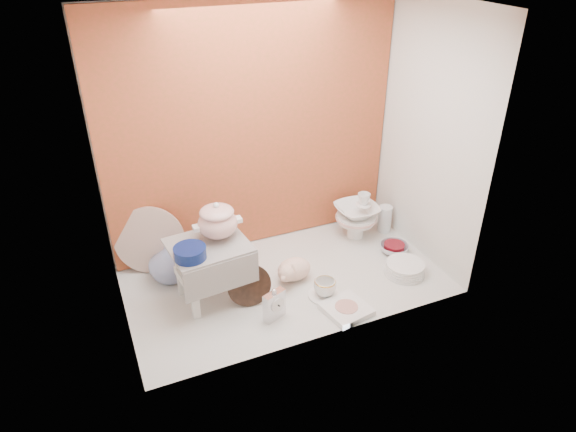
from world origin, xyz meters
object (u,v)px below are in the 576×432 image
step_stool (211,271)px  soup_tureen (217,220)px  plush_pig (294,269)px  dinner_plate_stack (405,268)px  blue_white_vase (169,261)px  porcelain_tower (356,216)px  crystal_bowl (394,248)px  gold_rim_teacup (325,287)px  mantel_clock (274,304)px  floral_platter (149,240)px

step_stool → soup_tureen: size_ratio=1.61×
plush_pig → step_stool: bearing=158.8°
soup_tureen → dinner_plate_stack: (1.04, -0.29, -0.42)m
blue_white_vase → porcelain_tower: 1.22m
crystal_bowl → porcelain_tower: size_ratio=0.57×
gold_rim_teacup → porcelain_tower: porcelain_tower is taller
mantel_clock → crystal_bowl: (0.93, 0.28, -0.06)m
blue_white_vase → gold_rim_teacup: (0.75, -0.50, -0.06)m
crystal_bowl → porcelain_tower: 0.32m
blue_white_vase → porcelain_tower: (1.22, -0.02, 0.03)m
dinner_plate_stack → blue_white_vase: bearing=158.6°
step_stool → porcelain_tower: (1.05, 0.24, -0.02)m
blue_white_vase → plush_pig: size_ratio=0.98×
soup_tureen → blue_white_vase: (-0.25, 0.22, -0.33)m
soup_tureen → floral_platter: bearing=132.0°
soup_tureen → step_stool: bearing=-148.4°
soup_tureen → blue_white_vase: soup_tureen is taller
plush_pig → dinner_plate_stack: (0.63, -0.21, -0.04)m
porcelain_tower → floral_platter: bearing=173.0°
mantel_clock → floral_platter: bearing=103.9°
gold_rim_teacup → dinner_plate_stack: gold_rim_teacup is taller
step_stool → dinner_plate_stack: 1.14m
soup_tureen → plush_pig: soup_tureen is taller
step_stool → mantel_clock: 0.40m
blue_white_vase → dinner_plate_stack: (1.28, -0.50, -0.09)m
blue_white_vase → mantel_clock: 0.70m
soup_tureen → porcelain_tower: soup_tureen is taller
crystal_bowl → porcelain_tower: porcelain_tower is taller
floral_platter → plush_pig: bearing=-30.7°
step_stool → dinner_plate_stack: bearing=-18.1°
mantel_clock → porcelain_tower: porcelain_tower is taller
plush_pig → mantel_clock: bearing=-148.0°
soup_tureen → blue_white_vase: size_ratio=1.01×
step_stool → mantel_clock: (0.25, -0.30, -0.08)m
gold_rim_teacup → step_stool: bearing=156.9°
step_stool → crystal_bowl: (1.18, -0.02, -0.15)m
step_stool → floral_platter: 0.47m
soup_tureen → porcelain_tower: bearing=11.4°
floral_platter → gold_rim_teacup: floral_platter is taller
plush_pig → gold_rim_teacup: size_ratio=2.08×
soup_tureen → gold_rim_teacup: size_ratio=2.06×
step_stool → plush_pig: size_ratio=1.60×
dinner_plate_stack → crystal_bowl: size_ratio=1.34×
soup_tureen → mantel_clock: 0.53m
porcelain_tower → gold_rim_teacup: bearing=-134.3°
step_stool → blue_white_vase: size_ratio=1.62×
soup_tureen → mantel_clock: size_ratio=1.36×
dinner_plate_stack → crystal_bowl: bearing=72.3°
dinner_plate_stack → porcelain_tower: bearing=97.1°
gold_rim_teacup → porcelain_tower: size_ratio=0.39×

